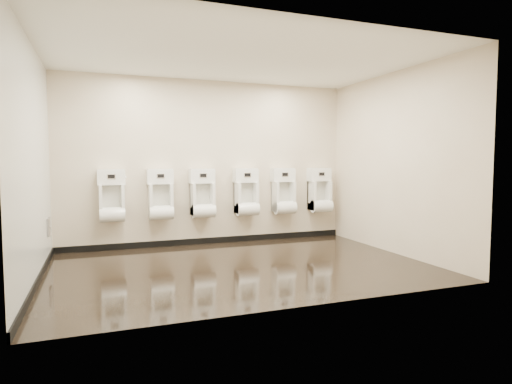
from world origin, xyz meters
The scene contains 16 objects.
ground centered at (0.00, 0.00, 0.00)m, with size 5.00×3.50×0.00m, color black.
ceiling centered at (0.00, 0.00, 2.80)m, with size 5.00×3.50×0.00m, color white.
back_wall centered at (0.00, 1.75, 1.40)m, with size 5.00×0.02×2.80m, color beige.
front_wall centered at (0.00, -1.75, 1.40)m, with size 5.00×0.02×2.80m, color beige.
left_wall centered at (-2.50, 0.00, 1.40)m, with size 0.02×3.50×2.80m, color beige.
right_wall centered at (2.50, 0.00, 1.40)m, with size 0.02×3.50×2.80m, color beige.
tile_overlay_left centered at (-2.50, 0.00, 1.40)m, with size 0.01×3.50×2.80m, color silver.
skirting_back centered at (0.00, 1.74, 0.05)m, with size 5.00×0.02×0.10m, color black.
skirting_left centered at (-2.49, 0.00, 0.05)m, with size 0.02×3.50×0.10m, color black.
access_panel centered at (-2.48, 1.20, 0.50)m, with size 0.04×0.25×0.25m.
urinal_0 centered at (-1.61, 1.61, 0.83)m, with size 0.43×0.32×0.81m.
urinal_1 centered at (-0.86, 1.61, 0.83)m, with size 0.43×0.32×0.81m.
urinal_2 centered at (-0.16, 1.61, 0.83)m, with size 0.43×0.32×0.81m.
urinal_3 centered at (0.63, 1.61, 0.83)m, with size 0.43×0.32×0.81m.
urinal_4 centered at (1.34, 1.61, 0.83)m, with size 0.43×0.32×0.81m.
urinal_5 centered at (2.08, 1.61, 0.83)m, with size 0.43×0.32×0.81m.
Camera 1 is at (-1.80, -5.45, 1.43)m, focal length 30.00 mm.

